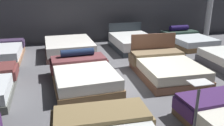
% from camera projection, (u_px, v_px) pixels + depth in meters
% --- Properties ---
extents(ground_plane, '(18.00, 18.00, 0.02)m').
position_uv_depth(ground_plane, '(125.00, 79.00, 6.08)').
color(ground_plane, '#5B5B60').
extents(bed_5, '(1.57, 2.17, 0.69)m').
position_uv_depth(bed_5, '(83.00, 74.00, 5.74)').
color(bed_5, brown).
rests_on(bed_5, ground_plane).
extents(bed_6, '(1.61, 2.14, 0.97)m').
position_uv_depth(bed_6, '(166.00, 68.00, 6.20)').
color(bed_6, brown).
rests_on(bed_6, ground_plane).
extents(bed_9, '(1.70, 2.07, 0.48)m').
position_uv_depth(bed_9, '(69.00, 47.00, 8.18)').
color(bed_9, brown).
rests_on(bed_9, ground_plane).
extents(bed_10, '(1.52, 2.09, 0.85)m').
position_uv_depth(bed_10, '(133.00, 43.00, 8.80)').
color(bed_10, '#272F36').
rests_on(bed_10, ground_plane).
extents(bed_11, '(1.61, 2.11, 0.70)m').
position_uv_depth(bed_11, '(187.00, 40.00, 9.34)').
color(bed_11, brown).
rests_on(bed_11, ground_plane).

